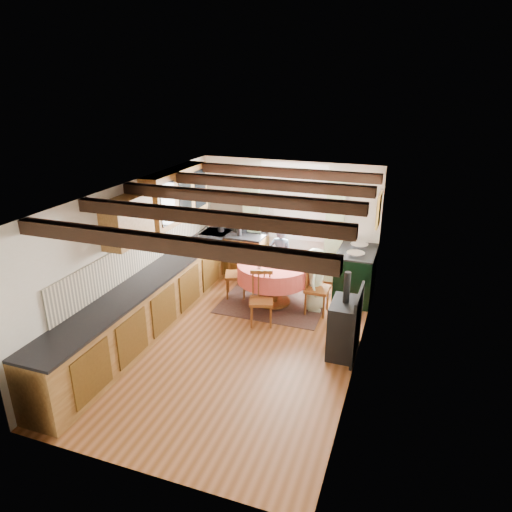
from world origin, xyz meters
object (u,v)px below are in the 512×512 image
at_px(chair_left, 236,273).
at_px(chair_right, 317,287).
at_px(aga_range, 355,274).
at_px(child_right, 315,279).
at_px(child_far, 281,256).
at_px(dining_table, 274,284).
at_px(chair_near, 261,299).
at_px(cup, 259,266).
at_px(cast_iron_stove, 345,314).

bearing_deg(chair_left, chair_right, 65.41).
relative_size(aga_range, child_right, 0.90).
bearing_deg(aga_range, child_far, 177.70).
distance_m(dining_table, chair_left, 0.77).
height_order(aga_range, child_far, child_far).
relative_size(aga_range, child_far, 0.84).
xyz_separation_m(chair_left, chair_right, (1.58, -0.14, 0.02)).
relative_size(child_far, child_right, 1.07).
bearing_deg(dining_table, chair_near, -87.64).
distance_m(dining_table, aga_range, 1.55).
height_order(chair_left, cup, chair_left).
distance_m(aga_range, child_far, 1.48).
xyz_separation_m(chair_right, aga_range, (0.54, 0.83, -0.01)).
relative_size(child_right, cup, 11.99).
relative_size(chair_right, aga_range, 0.94).
height_order(chair_left, cast_iron_stove, cast_iron_stove).
height_order(dining_table, chair_right, chair_right).
relative_size(dining_table, cast_iron_stove, 0.99).
bearing_deg(aga_range, chair_left, -162.01).
height_order(chair_near, aga_range, aga_range).
height_order(child_right, cup, child_right).
bearing_deg(aga_range, child_right, -130.75).
height_order(cast_iron_stove, child_right, cast_iron_stove).
height_order(child_far, child_right, child_far).
bearing_deg(chair_near, child_right, 30.54).
relative_size(chair_left, cup, 9.84).
xyz_separation_m(chair_near, aga_range, (1.32, 1.53, 0.02)).
xyz_separation_m(chair_near, cast_iron_stove, (1.43, -0.43, 0.20)).
height_order(dining_table, cast_iron_stove, cast_iron_stove).
bearing_deg(chair_right, child_right, 31.44).
height_order(dining_table, chair_left, chair_left).
relative_size(chair_left, cast_iron_stove, 0.71).
bearing_deg(dining_table, child_right, 3.06).
bearing_deg(chair_left, child_far, 119.64).
distance_m(chair_left, cup, 0.78).
height_order(dining_table, cup, cup).
relative_size(child_far, cup, 12.87).
relative_size(dining_table, cup, 13.63).
xyz_separation_m(chair_right, child_far, (-0.93, 0.89, 0.13)).
relative_size(cast_iron_stove, child_far, 1.07).
bearing_deg(chair_left, child_right, 69.73).
bearing_deg(child_far, chair_near, 94.31).
bearing_deg(cup, child_far, 87.08).
relative_size(chair_left, child_far, 0.76).
relative_size(chair_near, chair_left, 0.97).
height_order(chair_right, child_right, child_right).
xyz_separation_m(dining_table, child_far, (-0.11, 0.81, 0.22)).
distance_m(chair_left, aga_range, 2.22).
distance_m(chair_near, aga_range, 2.02).
distance_m(chair_near, cup, 0.65).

